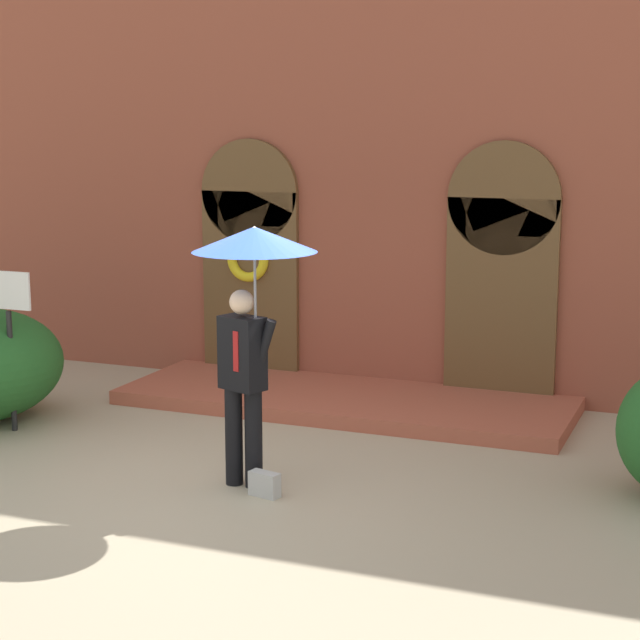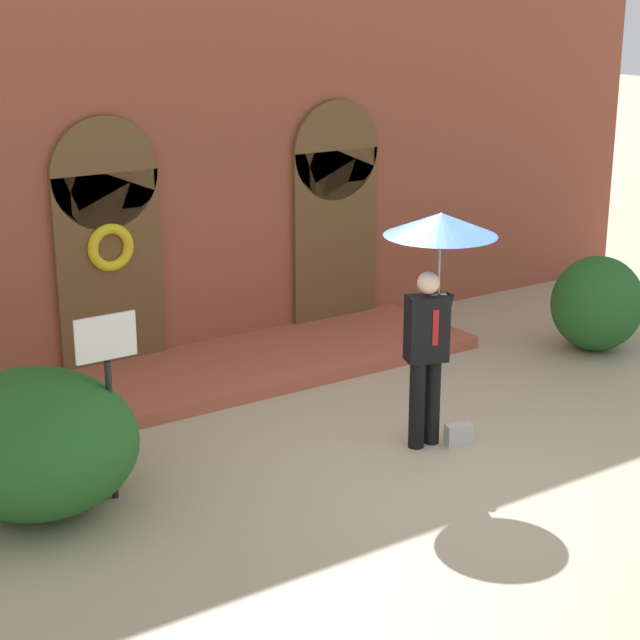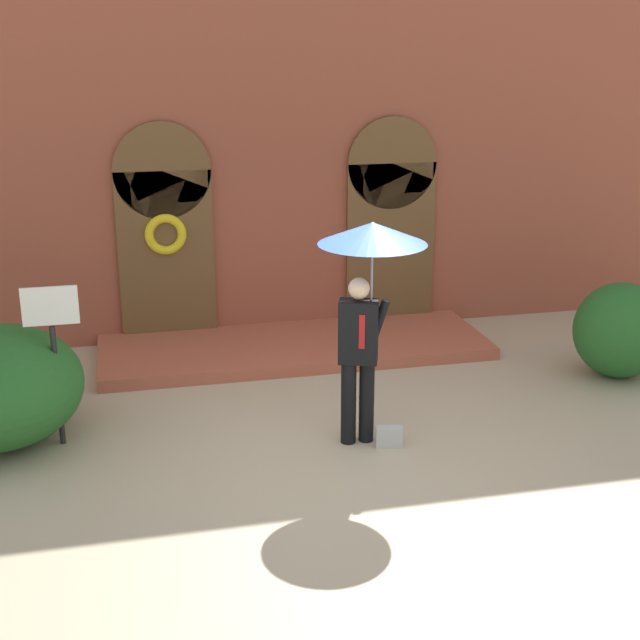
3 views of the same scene
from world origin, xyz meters
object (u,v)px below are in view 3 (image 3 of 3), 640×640
object	(u,v)px
person_with_umbrella	(369,266)
shrub_right	(621,330)
sign_post	(53,339)
handbag	(389,437)

from	to	relation	value
person_with_umbrella	shrub_right	size ratio (longest dim) A/B	1.96
sign_post	shrub_right	world-z (taller)	sign_post
person_with_umbrella	shrub_right	world-z (taller)	person_with_umbrella
sign_post	shrub_right	xyz separation A→B (m)	(6.77, 0.45, -0.56)
shrub_right	handbag	bearing A→B (deg)	-159.11
handbag	sign_post	distance (m)	3.61
sign_post	person_with_umbrella	bearing A→B (deg)	-11.87
handbag	shrub_right	bearing A→B (deg)	33.53
handbag	person_with_umbrella	bearing A→B (deg)	147.37
shrub_right	sign_post	bearing A→B (deg)	-176.23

